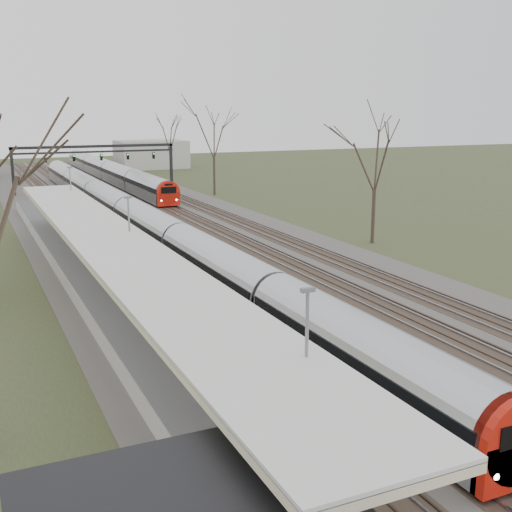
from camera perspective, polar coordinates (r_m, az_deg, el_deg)
The scene contains 7 objects.
track_bed at distance 58.60m, azimuth -8.31°, elevation 2.38°, with size 24.00×160.00×0.22m.
platform at distance 39.78m, azimuth -14.04°, elevation -2.28°, with size 3.50×69.00×1.00m, color #9E9B93.
canopy at distance 34.68m, azimuth -12.94°, elevation 1.38°, with size 4.10×50.00×3.11m.
signal_gantry at distance 87.03m, azimuth -14.09°, elevation 8.78°, with size 21.00×0.59×6.08m.
tree_east_far at distance 51.89m, azimuth 10.61°, elevation 8.99°, with size 5.00×5.00×10.30m.
train_near at distance 58.64m, azimuth -11.24°, elevation 3.68°, with size 2.62×90.21×3.05m.
train_far at distance 99.47m, azimuth -12.86°, elevation 7.34°, with size 2.62×60.21×3.05m.
Camera 1 is at (-15.79, -0.35, 10.71)m, focal length 45.00 mm.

